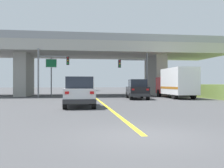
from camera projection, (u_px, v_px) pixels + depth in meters
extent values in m
plane|color=#424244|center=(92.00, 95.00, 34.25)|extent=(160.00, 160.00, 0.00)
cube|color=#A8A59E|center=(92.00, 51.00, 34.25)|extent=(35.76, 9.85, 1.30)
cube|color=#9A9891|center=(25.00, 75.00, 33.03)|extent=(1.50, 5.91, 5.47)
cube|color=#9A9891|center=(155.00, 76.00, 35.47)|extent=(1.50, 5.91, 5.47)
cube|color=gray|center=(94.00, 36.00, 29.52)|extent=(35.76, 0.20, 0.90)
cube|color=gray|center=(90.00, 48.00, 38.98)|extent=(35.76, 0.20, 0.90)
cube|color=yellow|center=(103.00, 104.00, 19.47)|extent=(0.20, 24.41, 0.01)
cube|color=silver|center=(79.00, 95.00, 17.08)|extent=(1.96, 4.55, 0.90)
cube|color=#1E232D|center=(79.00, 83.00, 16.74)|extent=(1.73, 2.51, 0.76)
cube|color=#2D2D30|center=(80.00, 102.00, 14.87)|extent=(2.00, 0.20, 0.28)
cube|color=red|center=(67.00, 93.00, 14.70)|extent=(0.24, 0.06, 0.16)
cube|color=red|center=(92.00, 93.00, 14.90)|extent=(0.24, 0.06, 0.16)
cylinder|color=black|center=(67.00, 100.00, 18.67)|extent=(0.26, 0.72, 0.72)
cylinder|color=black|center=(91.00, 100.00, 18.91)|extent=(0.26, 0.72, 0.72)
cylinder|color=black|center=(65.00, 103.00, 15.25)|extent=(0.26, 0.72, 0.72)
cylinder|color=black|center=(94.00, 103.00, 15.49)|extent=(0.26, 0.72, 0.72)
cube|color=black|center=(137.00, 91.00, 25.95)|extent=(2.29, 4.91, 0.90)
cube|color=#1E232D|center=(137.00, 83.00, 25.59)|extent=(1.86, 2.76, 0.76)
cube|color=#2D2D30|center=(140.00, 95.00, 23.62)|extent=(1.89, 0.38, 0.28)
cube|color=red|center=(133.00, 90.00, 23.52)|extent=(0.24, 0.08, 0.16)
cube|color=red|center=(148.00, 89.00, 23.58)|extent=(0.24, 0.08, 0.16)
cylinder|color=black|center=(127.00, 95.00, 27.74)|extent=(0.33, 0.74, 0.72)
cylinder|color=black|center=(142.00, 95.00, 27.81)|extent=(0.33, 0.74, 0.72)
cylinder|color=black|center=(131.00, 96.00, 24.09)|extent=(0.33, 0.74, 0.72)
cylinder|color=black|center=(148.00, 96.00, 24.16)|extent=(0.33, 0.74, 0.72)
cube|color=red|center=(167.00, 85.00, 30.24)|extent=(2.20, 2.00, 1.90)
cube|color=white|center=(179.00, 81.00, 26.70)|extent=(2.31, 5.14, 2.80)
cube|color=#B26619|center=(179.00, 88.00, 26.70)|extent=(2.33, 5.04, 0.24)
cylinder|color=black|center=(159.00, 93.00, 30.10)|extent=(0.30, 0.90, 0.90)
cylinder|color=black|center=(175.00, 93.00, 30.37)|extent=(0.30, 0.90, 0.90)
cylinder|color=black|center=(174.00, 95.00, 25.29)|extent=(0.30, 0.90, 0.90)
cylinder|color=black|center=(193.00, 95.00, 25.56)|extent=(0.30, 0.90, 0.90)
cylinder|color=#56595E|center=(147.00, 75.00, 30.41)|extent=(0.18, 0.18, 5.34)
cylinder|color=#56595E|center=(133.00, 60.00, 30.18)|extent=(3.41, 0.12, 0.12)
cube|color=#232326|center=(120.00, 64.00, 29.95)|extent=(0.32, 0.26, 0.96)
sphere|color=red|center=(120.00, 61.00, 29.80)|extent=(0.16, 0.16, 0.16)
sphere|color=gold|center=(120.00, 64.00, 29.80)|extent=(0.16, 0.16, 0.16)
sphere|color=green|center=(120.00, 66.00, 29.80)|extent=(0.16, 0.16, 0.16)
cylinder|color=slate|center=(38.00, 73.00, 28.37)|extent=(0.18, 0.18, 5.60)
cylinder|color=slate|center=(53.00, 56.00, 28.60)|extent=(3.32, 0.12, 0.12)
cube|color=black|center=(68.00, 61.00, 28.82)|extent=(0.32, 0.26, 0.96)
sphere|color=red|center=(68.00, 58.00, 28.68)|extent=(0.16, 0.16, 0.16)
sphere|color=gold|center=(68.00, 61.00, 28.68)|extent=(0.16, 0.16, 0.16)
sphere|color=green|center=(68.00, 63.00, 28.68)|extent=(0.16, 0.16, 0.16)
cylinder|color=#56595E|center=(51.00, 77.00, 30.90)|extent=(0.14, 0.14, 4.82)
cube|color=#146638|center=(51.00, 63.00, 30.84)|extent=(1.26, 0.08, 0.97)
cube|color=white|center=(51.00, 63.00, 30.83)|extent=(1.34, 0.04, 1.05)
cube|color=silver|center=(88.00, 85.00, 60.95)|extent=(2.20, 2.00, 1.90)
cube|color=white|center=(88.00, 83.00, 57.53)|extent=(2.31, 4.90, 2.66)
cube|color=#B26619|center=(88.00, 86.00, 57.53)|extent=(2.33, 4.80, 0.24)
cylinder|color=black|center=(84.00, 88.00, 60.81)|extent=(0.30, 0.90, 0.90)
cylinder|color=black|center=(92.00, 88.00, 61.09)|extent=(0.30, 0.90, 0.90)
cylinder|color=black|center=(84.00, 89.00, 56.18)|extent=(0.30, 0.90, 0.90)
cylinder|color=black|center=(93.00, 89.00, 56.46)|extent=(0.30, 0.90, 0.90)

